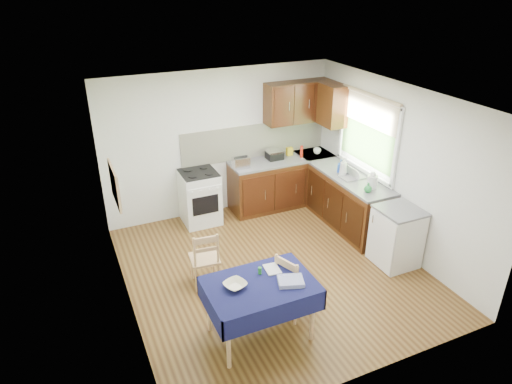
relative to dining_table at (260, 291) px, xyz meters
name	(u,v)px	position (x,y,z in m)	size (l,w,h in m)	color
floor	(273,270)	(0.71, 1.10, -0.64)	(4.20, 4.20, 0.00)	#4B2E14
ceiling	(277,99)	(0.71, 1.10, 1.86)	(4.00, 4.20, 0.02)	white
wall_back	(220,143)	(0.71, 3.20, 0.61)	(4.00, 0.02, 2.50)	white
wall_front	(373,281)	(0.71, -1.00, 0.61)	(4.00, 0.02, 2.50)	white
wall_left	(120,223)	(-1.29, 1.10, 0.61)	(0.02, 4.20, 2.50)	silver
wall_right	(395,168)	(2.71, 1.10, 0.61)	(0.02, 4.20, 2.50)	white
base_cabinets	(312,192)	(2.07, 2.35, -0.21)	(1.90, 2.30, 0.86)	black
worktop_back	(282,160)	(1.76, 2.90, 0.24)	(1.90, 0.60, 0.04)	slate
worktop_right	(351,178)	(2.41, 1.75, 0.24)	(0.60, 1.70, 0.04)	slate
worktop_corner	(314,154)	(2.41, 2.90, 0.24)	(0.60, 0.60, 0.04)	slate
splashback	(255,141)	(1.36, 3.18, 0.56)	(2.70, 0.02, 0.60)	white
upper_cabinets	(309,103)	(2.24, 2.90, 1.21)	(1.20, 0.85, 0.70)	black
stove	(200,197)	(0.21, 2.90, -0.18)	(0.60, 0.61, 0.92)	white
window	(368,129)	(2.68, 1.80, 1.01)	(0.04, 1.48, 1.26)	#335523
fridge	(396,237)	(2.41, 0.55, -0.19)	(0.58, 0.60, 0.89)	white
corkboard	(115,185)	(-1.26, 1.40, 0.96)	(0.04, 0.62, 0.47)	tan
dining_table	(260,291)	(0.00, 0.00, 0.00)	(1.23, 0.83, 0.74)	#0E0E39
chair_far	(205,257)	(-0.27, 1.17, -0.19)	(0.41, 0.41, 0.85)	tan
chair_near	(292,284)	(0.51, 0.17, -0.17)	(0.50, 0.50, 0.88)	tan
toaster	(241,163)	(0.93, 2.81, 0.36)	(0.28, 0.17, 0.21)	silver
sandwich_press	(274,155)	(1.63, 2.95, 0.34)	(0.27, 0.24, 0.16)	black
sauce_bottle	(302,152)	(2.10, 2.82, 0.37)	(0.05, 0.05, 0.21)	red
yellow_packet	(289,151)	(1.95, 3.00, 0.34)	(0.11, 0.07, 0.15)	gold
dish_rack	(352,176)	(2.41, 1.71, 0.29)	(0.38, 0.29, 0.18)	gray
kettle	(372,181)	(2.46, 1.27, 0.38)	(0.16, 0.16, 0.27)	white
cup	(317,151)	(2.44, 2.85, 0.32)	(0.13, 0.13, 0.11)	white
soap_bottle_a	(343,167)	(2.31, 1.84, 0.42)	(0.12, 0.12, 0.31)	white
soap_bottle_b	(341,166)	(2.36, 1.98, 0.37)	(0.09, 0.10, 0.21)	#1D42A9
soap_bottle_c	(368,188)	(2.31, 1.17, 0.34)	(0.12, 0.12, 0.15)	#24863A
plate_bowl	(235,285)	(-0.28, 0.05, 0.13)	(0.24, 0.24, 0.06)	#EDE7C2
book	(266,271)	(0.15, 0.19, 0.11)	(0.17, 0.23, 0.02)	white
spice_jar	(260,271)	(0.07, 0.17, 0.15)	(0.04, 0.04, 0.09)	#227E28
tea_towel	(291,281)	(0.31, -0.13, 0.13)	(0.28, 0.22, 0.05)	navy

